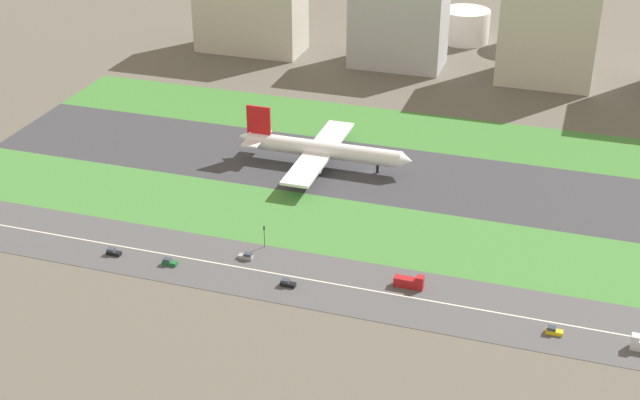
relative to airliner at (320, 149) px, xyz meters
name	(u,v)px	position (x,y,z in m)	size (l,w,h in m)	color
ground_plane	(369,172)	(18.28, 0.00, -6.23)	(800.00, 800.00, 0.00)	#5B564C
runway	(369,172)	(18.28, 0.00, -6.18)	(280.00, 46.00, 0.10)	#38383D
grass_median_north	(396,128)	(18.28, 41.00, -6.18)	(280.00, 36.00, 0.10)	#3D7A33
grass_median_south	(336,226)	(18.28, -41.00, -6.18)	(280.00, 36.00, 0.10)	#427F38
highway	(303,278)	(18.28, -73.00, -6.18)	(280.00, 28.00, 0.10)	#4C4C4F
highway_centerline	(303,278)	(18.28, -73.00, -6.13)	(266.00, 0.50, 0.01)	silver
airliner	(320,149)	(0.00, 0.00, 0.00)	(65.00, 56.00, 19.70)	white
car_3	(113,252)	(-39.98, -78.00, -5.31)	(4.40, 1.80, 2.00)	black
car_1	(169,262)	(-21.52, -78.00, -5.31)	(4.40, 1.80, 2.00)	#19662D
truck_1	(410,282)	(48.28, -68.00, -4.56)	(8.40, 2.50, 4.00)	#B2191E
car_2	(554,331)	(88.75, -78.00, -5.31)	(4.40, 1.80, 2.00)	yellow
car_4	(246,256)	(-1.20, -68.00, -5.31)	(4.40, 1.80, 2.00)	#99999E
car_0	(287,283)	(15.28, -78.00, -5.31)	(4.40, 1.80, 2.00)	black
traffic_light	(264,235)	(1.53, -60.01, -1.94)	(0.36, 0.50, 7.20)	#4C4C51
terminal_building	(251,8)	(-71.72, 114.00, 14.27)	(50.72, 24.32, 41.01)	beige
hangar_building	(399,25)	(1.10, 114.00, 12.71)	(42.51, 24.49, 37.87)	#B2B2B7
office_tower	(550,27)	(68.35, 114.00, 17.99)	(41.06, 28.37, 48.45)	beige
fuel_tank_west	(403,19)	(-6.95, 159.00, 2.31)	(20.59, 20.59, 17.09)	silver
fuel_tank_centre	(465,26)	(24.94, 159.00, 1.75)	(24.17, 24.17, 15.97)	silver
fuel_tank_east	(528,33)	(56.11, 159.00, 1.12)	(25.55, 25.55, 14.71)	silver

